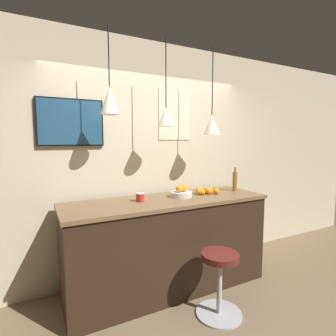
{
  "coord_description": "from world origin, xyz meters",
  "views": [
    {
      "loc": [
        -1.33,
        -1.83,
        1.7
      ],
      "look_at": [
        0.0,
        0.73,
        1.4
      ],
      "focal_mm": 28.0,
      "sensor_mm": 36.0,
      "label": 1
    }
  ],
  "objects_px": {
    "juice_bottle": "(235,181)",
    "spread_jar": "(140,197)",
    "bar_stool": "(220,276)",
    "mounted_tv": "(71,122)",
    "fruit_bowl": "(181,192)"
  },
  "relations": [
    {
      "from": "juice_bottle",
      "to": "mounted_tv",
      "type": "distance_m",
      "value": 2.11
    },
    {
      "from": "fruit_bowl",
      "to": "mounted_tv",
      "type": "distance_m",
      "value": 1.44
    },
    {
      "from": "bar_stool",
      "to": "juice_bottle",
      "type": "xyz_separation_m",
      "value": [
        0.77,
        0.69,
        0.78
      ]
    },
    {
      "from": "spread_jar",
      "to": "mounted_tv",
      "type": "distance_m",
      "value": 1.09
    },
    {
      "from": "bar_stool",
      "to": "mounted_tv",
      "type": "distance_m",
      "value": 2.18
    },
    {
      "from": "bar_stool",
      "to": "fruit_bowl",
      "type": "bearing_deg",
      "value": 92.7
    },
    {
      "from": "fruit_bowl",
      "to": "spread_jar",
      "type": "relative_size",
      "value": 2.7
    },
    {
      "from": "bar_stool",
      "to": "juice_bottle",
      "type": "distance_m",
      "value": 1.29
    },
    {
      "from": "bar_stool",
      "to": "mounted_tv",
      "type": "xyz_separation_m",
      "value": [
        -1.17,
        1.08,
        1.49
      ]
    },
    {
      "from": "bar_stool",
      "to": "spread_jar",
      "type": "relative_size",
      "value": 6.62
    },
    {
      "from": "juice_bottle",
      "to": "spread_jar",
      "type": "relative_size",
      "value": 3.28
    },
    {
      "from": "juice_bottle",
      "to": "mounted_tv",
      "type": "xyz_separation_m",
      "value": [
        -1.95,
        0.39,
        0.71
      ]
    },
    {
      "from": "mounted_tv",
      "to": "fruit_bowl",
      "type": "bearing_deg",
      "value": -18.98
    },
    {
      "from": "bar_stool",
      "to": "fruit_bowl",
      "type": "xyz_separation_m",
      "value": [
        -0.03,
        0.69,
        0.7
      ]
    },
    {
      "from": "bar_stool",
      "to": "spread_jar",
      "type": "xyz_separation_m",
      "value": [
        -0.54,
        0.69,
        0.69
      ]
    }
  ]
}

